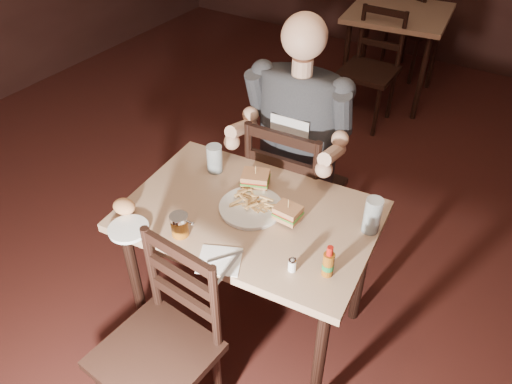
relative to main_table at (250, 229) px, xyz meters
The scene contains 23 objects.
room_shell 0.82m from the main_table, 130.01° to the left, with size 7.00×7.00×7.00m.
main_table is the anchor object (origin of this frame).
bg_table 2.81m from the main_table, 96.68° to the left, with size 0.89×0.89×0.77m.
chair_far 0.60m from the main_table, 97.01° to the left, with size 0.44×0.49×0.96m, color black, non-canonical shape.
chair_near 0.66m from the main_table, 95.09° to the right, with size 0.42×0.46×0.90m, color black, non-canonical shape.
bg_chair_far 3.37m from the main_table, 95.58° to the left, with size 0.42×0.46×0.91m, color black, non-canonical shape.
bg_chair_near 2.28m from the main_table, 98.29° to the left, with size 0.41×0.45×0.90m, color black, non-canonical shape.
diner 0.60m from the main_table, 97.28° to the left, with size 0.55×0.43×0.96m, color #303236, non-canonical shape.
dinner_plate 0.10m from the main_table, 106.93° to the left, with size 0.27×0.27×0.02m, color white.
sandwich_left 0.24m from the main_table, 114.56° to the left, with size 0.12×0.10×0.10m, color tan, non-canonical shape.
sandwich_right 0.23m from the main_table, 13.94° to the left, with size 0.10×0.09×0.09m, color tan, non-canonical shape.
fries_pile 0.13m from the main_table, 99.25° to the left, with size 0.24×0.17×0.04m, color #DDAB64, non-canonical shape.
ketchup_dollop 0.17m from the main_table, 12.75° to the left, with size 0.04×0.04×0.01m, color maroon.
glass_left 0.39m from the main_table, 151.01° to the left, with size 0.07×0.07×0.14m, color silver.
glass_right 0.54m from the main_table, 19.77° to the left, with size 0.07×0.07×0.16m, color silver.
hot_sauce 0.49m from the main_table, 17.69° to the right, with size 0.04×0.04×0.14m, color brown, non-canonical shape.
salt_shaker 0.39m from the main_table, 31.43° to the right, with size 0.03×0.03×0.06m, color white, non-canonical shape.
syrup_dispenser 0.34m from the main_table, 122.39° to the right, with size 0.08×0.08×0.10m, color brown, non-canonical shape.
napkin 0.32m from the main_table, 79.71° to the right, with size 0.16×0.15×0.00m, color white.
knife 0.35m from the main_table, 71.13° to the right, with size 0.01×0.19×0.00m, color silver.
fork 0.30m from the main_table, 76.83° to the right, with size 0.01×0.15×0.00m, color silver.
side_plate 0.52m from the main_table, 134.73° to the right, with size 0.16×0.16×0.01m, color white.
bread_roll 0.55m from the main_table, 146.78° to the right, with size 0.10×0.08×0.06m, color tan.
Camera 1 is at (1.13, -1.64, 2.19)m, focal length 35.00 mm.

